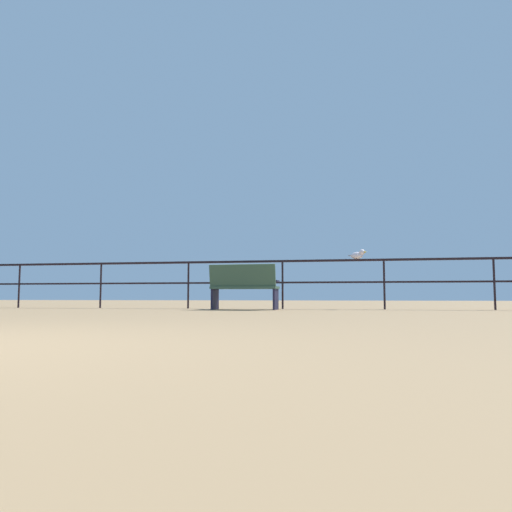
% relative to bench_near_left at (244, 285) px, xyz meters
% --- Properties ---
extents(pier_railing, '(19.83, 0.05, 1.09)m').
position_rel_bench_near_left_xyz_m(pier_railing, '(-0.39, 0.80, 0.29)').
color(pier_railing, black).
rests_on(pier_railing, ground_plane).
extents(bench_near_left, '(1.43, 0.72, 0.94)m').
position_rel_bench_near_left_xyz_m(bench_near_left, '(0.00, 0.00, 0.00)').
color(bench_near_left, '#35503C').
rests_on(bench_near_left, ground_plane).
extents(seagull_on_rail, '(0.41, 0.27, 0.21)m').
position_rel_bench_near_left_xyz_m(seagull_on_rail, '(2.37, 0.79, 0.67)').
color(seagull_on_rail, silver).
rests_on(seagull_on_rail, pier_railing).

